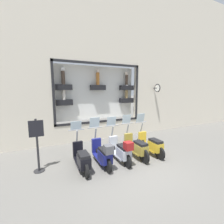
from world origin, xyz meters
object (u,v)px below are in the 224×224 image
(scooter_yellow_0, at_px, (151,144))
(scooter_silver_2, at_px, (121,150))
(scooter_navy_3, at_px, (103,153))
(shop_sign_post, at_px, (37,143))
(scooter_olive_1, at_px, (136,147))
(scooter_black_4, at_px, (82,158))

(scooter_yellow_0, distance_m, scooter_silver_2, 1.51)
(scooter_navy_3, height_order, shop_sign_post, shop_sign_post)
(scooter_silver_2, height_order, shop_sign_post, shop_sign_post)
(shop_sign_post, bearing_deg, scooter_yellow_0, -96.42)
(scooter_yellow_0, xyz_separation_m, shop_sign_post, (0.49, 4.39, 0.56))
(scooter_olive_1, relative_size, scooter_navy_3, 1.01)
(scooter_olive_1, bearing_deg, shop_sign_post, 82.30)
(scooter_black_4, bearing_deg, scooter_navy_3, -94.34)
(scooter_olive_1, distance_m, shop_sign_post, 3.71)
(scooter_silver_2, bearing_deg, scooter_olive_1, -84.85)
(shop_sign_post, bearing_deg, scooter_black_4, -110.07)
(scooter_silver_2, relative_size, scooter_navy_3, 1.00)
(scooter_navy_3, relative_size, scooter_black_4, 1.00)
(scooter_silver_2, height_order, scooter_black_4, scooter_silver_2)
(scooter_yellow_0, distance_m, scooter_olive_1, 0.75)
(scooter_silver_2, bearing_deg, scooter_yellow_0, -87.50)
(scooter_olive_1, relative_size, scooter_silver_2, 1.01)
(scooter_olive_1, bearing_deg, scooter_silver_2, 95.15)
(scooter_olive_1, bearing_deg, scooter_black_4, 90.23)
(scooter_black_4, relative_size, shop_sign_post, 0.98)
(scooter_black_4, bearing_deg, scooter_olive_1, -89.77)
(scooter_yellow_0, height_order, scooter_olive_1, scooter_yellow_0)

